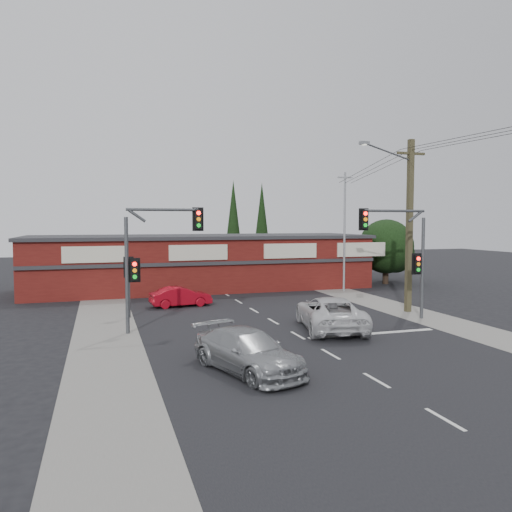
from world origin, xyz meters
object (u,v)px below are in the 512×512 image
object	(u,v)px
shop_building	(201,261)
utility_pole	(408,220)
white_suv	(330,313)
silver_suv	(248,351)
red_sedan	(181,297)

from	to	relation	value
shop_building	utility_pole	world-z (taller)	utility_pole
white_suv	silver_suv	world-z (taller)	white_suv
white_suv	utility_pole	size ratio (longest dim) A/B	0.59
white_suv	red_sedan	world-z (taller)	white_suv
silver_suv	utility_pole	bearing A→B (deg)	16.24
red_sedan	shop_building	xyz separation A→B (m)	(2.93, 8.13, 1.51)
white_suv	red_sedan	size ratio (longest dim) A/B	1.55
red_sedan	utility_pole	distance (m)	14.43
white_suv	shop_building	size ratio (longest dim) A/B	0.21
white_suv	silver_suv	size ratio (longest dim) A/B	1.16
white_suv	utility_pole	world-z (taller)	utility_pole
silver_suv	utility_pole	world-z (taller)	utility_pole
silver_suv	red_sedan	xyz separation A→B (m)	(-0.12, 14.30, -0.11)
utility_pole	white_suv	bearing A→B (deg)	-154.78
shop_building	utility_pole	size ratio (longest dim) A/B	2.73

